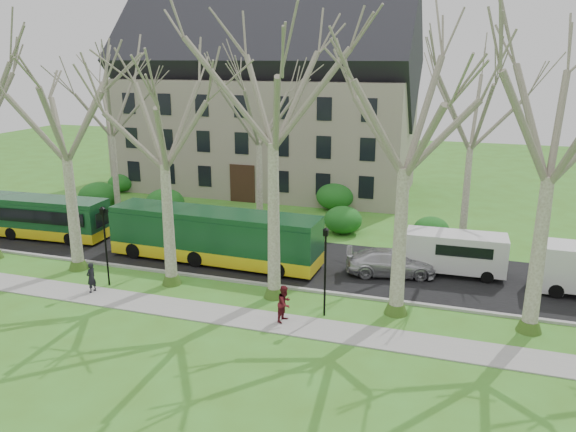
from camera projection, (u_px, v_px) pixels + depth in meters
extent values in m
plane|color=#437922|center=(218.00, 292.00, 29.51)|extent=(120.00, 120.00, 0.00)
cube|color=gray|center=(197.00, 311.00, 27.21)|extent=(70.00, 2.00, 0.06)
cube|color=black|center=(256.00, 257.00, 34.53)|extent=(80.00, 8.00, 0.06)
cube|color=#A5A39E|center=(230.00, 280.00, 30.86)|extent=(80.00, 0.25, 0.14)
cube|color=gray|center=(267.00, 134.00, 51.87)|extent=(26.00, 12.00, 10.00)
cylinder|color=black|center=(106.00, 250.00, 29.82)|extent=(0.10, 0.10, 4.00)
cube|color=black|center=(103.00, 211.00, 29.23)|extent=(0.22, 0.22, 0.30)
cylinder|color=black|center=(325.00, 276.00, 26.27)|extent=(0.10, 0.10, 4.00)
cube|color=black|center=(326.00, 233.00, 25.68)|extent=(0.22, 0.22, 0.30)
ellipsoid|color=#184D16|center=(99.00, 198.00, 44.95)|extent=(2.60, 2.60, 2.00)
ellipsoid|color=#184D16|center=(165.00, 204.00, 43.17)|extent=(2.60, 2.60, 2.00)
ellipsoid|color=#184D16|center=(343.00, 219.00, 39.03)|extent=(2.60, 2.60, 2.00)
ellipsoid|color=#184D16|center=(431.00, 227.00, 37.26)|extent=(2.60, 2.60, 2.00)
ellipsoid|color=#184D16|center=(121.00, 181.00, 51.03)|extent=(2.60, 2.60, 2.00)
ellipsoid|color=#184D16|center=(335.00, 197.00, 45.11)|extent=(2.60, 2.60, 2.00)
imported|color=#B5B5BA|center=(391.00, 262.00, 31.48)|extent=(5.29, 3.03, 1.44)
imported|color=black|center=(91.00, 277.00, 29.14)|extent=(0.44, 0.62, 1.59)
imported|color=#59141B|center=(285.00, 303.00, 25.91)|extent=(0.82, 0.96, 1.74)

